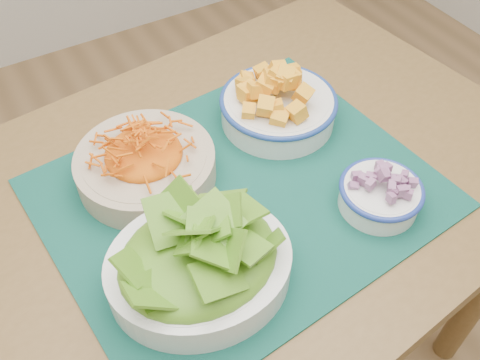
# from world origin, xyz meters

# --- Properties ---
(table) EXTENTS (1.21, 0.88, 0.75)m
(table) POSITION_xyz_m (-0.07, 0.31, 0.64)
(table) COLOR brown
(table) RESTS_ON ground
(placemat) EXTENTS (0.64, 0.54, 0.00)m
(placemat) POSITION_xyz_m (-0.06, 0.28, 0.75)
(placemat) COLOR #07312A
(placemat) RESTS_ON table
(carrot_bowl) EXTENTS (0.29, 0.29, 0.09)m
(carrot_bowl) POSITION_xyz_m (-0.17, 0.39, 0.80)
(carrot_bowl) COLOR #BFAB8E
(carrot_bowl) RESTS_ON placemat
(squash_bowl) EXTENTS (0.22, 0.22, 0.11)m
(squash_bowl) POSITION_xyz_m (0.09, 0.40, 0.80)
(squash_bowl) COLOR white
(squash_bowl) RESTS_ON placemat
(lettuce_bowl) EXTENTS (0.30, 0.27, 0.12)m
(lettuce_bowl) POSITION_xyz_m (-0.19, 0.17, 0.81)
(lettuce_bowl) COLOR white
(lettuce_bowl) RESTS_ON placemat
(onion_bowl) EXTENTS (0.13, 0.13, 0.07)m
(onion_bowl) POSITION_xyz_m (0.12, 0.15, 0.79)
(onion_bowl) COLOR white
(onion_bowl) RESTS_ON placemat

